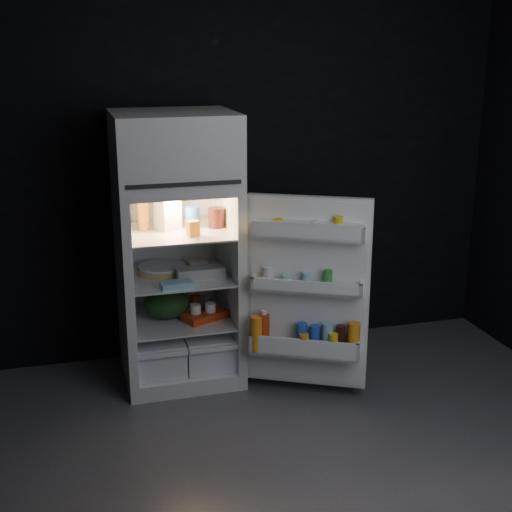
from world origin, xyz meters
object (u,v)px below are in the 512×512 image
object	(u,v)px
fridge_door	(307,297)
milk_jug	(167,211)
egg_carton	(201,273)
yogurt_tray	(205,316)
refrigerator	(176,240)

from	to	relation	value
fridge_door	milk_jug	bearing A→B (deg)	143.51
fridge_door	egg_carton	distance (m)	0.72
egg_carton	yogurt_tray	world-z (taller)	egg_carton
egg_carton	milk_jug	bearing A→B (deg)	138.21
fridge_door	milk_jug	xyz separation A→B (m)	(-0.77, 0.57, 0.46)
refrigerator	yogurt_tray	size ratio (longest dim) A/B	6.31
refrigerator	egg_carton	world-z (taller)	refrigerator
fridge_door	milk_jug	distance (m)	1.06
egg_carton	yogurt_tray	bearing A→B (deg)	41.06
refrigerator	milk_jug	bearing A→B (deg)	165.14
milk_jug	refrigerator	bearing A→B (deg)	-39.73
refrigerator	egg_carton	xyz separation A→B (m)	(0.13, -0.14, -0.19)
fridge_door	egg_carton	xyz separation A→B (m)	(-0.59, 0.41, 0.08)
refrigerator	fridge_door	bearing A→B (deg)	-37.72
egg_carton	yogurt_tray	xyz separation A→B (m)	(0.03, 0.02, -0.31)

